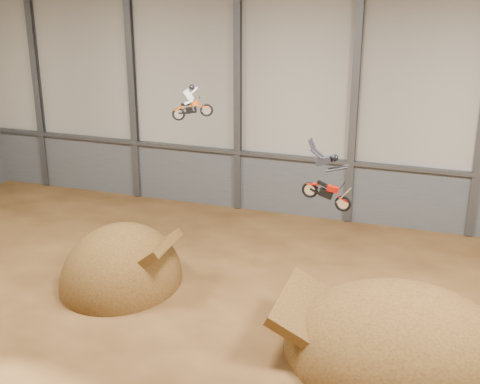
# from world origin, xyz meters

# --- Properties ---
(floor) EXTENTS (40.00, 40.00, 0.00)m
(floor) POSITION_xyz_m (0.00, 0.00, 0.00)
(floor) COLOR #472B13
(floor) RESTS_ON ground
(back_wall) EXTENTS (40.00, 0.10, 14.00)m
(back_wall) POSITION_xyz_m (0.00, 15.00, 7.00)
(back_wall) COLOR #A29D90
(back_wall) RESTS_ON ground
(lower_band_back) EXTENTS (39.80, 0.18, 3.50)m
(lower_band_back) POSITION_xyz_m (0.00, 14.90, 1.75)
(lower_band_back) COLOR #505357
(lower_band_back) RESTS_ON ground
(steel_rail) EXTENTS (39.80, 0.35, 0.20)m
(steel_rail) POSITION_xyz_m (0.00, 14.75, 3.55)
(steel_rail) COLOR #47494F
(steel_rail) RESTS_ON lower_band_back
(steel_column_0) EXTENTS (0.40, 0.36, 13.90)m
(steel_column_0) POSITION_xyz_m (-16.67, 14.80, 7.00)
(steel_column_0) COLOR #47494F
(steel_column_0) RESTS_ON ground
(steel_column_1) EXTENTS (0.40, 0.36, 13.90)m
(steel_column_1) POSITION_xyz_m (-10.00, 14.80, 7.00)
(steel_column_1) COLOR #47494F
(steel_column_1) RESTS_ON ground
(steel_column_2) EXTENTS (0.40, 0.36, 13.90)m
(steel_column_2) POSITION_xyz_m (-3.33, 14.80, 7.00)
(steel_column_2) COLOR #47494F
(steel_column_2) RESTS_ON ground
(steel_column_3) EXTENTS (0.40, 0.36, 13.90)m
(steel_column_3) POSITION_xyz_m (3.33, 14.80, 7.00)
(steel_column_3) COLOR #47494F
(steel_column_3) RESTS_ON ground
(takeoff_ramp) EXTENTS (5.59, 6.45, 5.59)m
(takeoff_ramp) POSITION_xyz_m (-5.58, 4.06, 0.00)
(takeoff_ramp) COLOR #3E270F
(takeoff_ramp) RESTS_ON ground
(landing_ramp) EXTENTS (9.12, 8.06, 5.26)m
(landing_ramp) POSITION_xyz_m (7.49, 2.01, 0.00)
(landing_ramp) COLOR #3E270F
(landing_ramp) RESTS_ON ground
(fmx_rider_a) EXTENTS (2.10, 1.33, 1.85)m
(fmx_rider_a) POSITION_xyz_m (-2.29, 5.45, 8.69)
(fmx_rider_a) COLOR #E14100
(fmx_rider_b) EXTENTS (3.41, 1.09, 3.07)m
(fmx_rider_b) POSITION_xyz_m (3.86, 4.11, 6.33)
(fmx_rider_b) COLOR #AD1004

